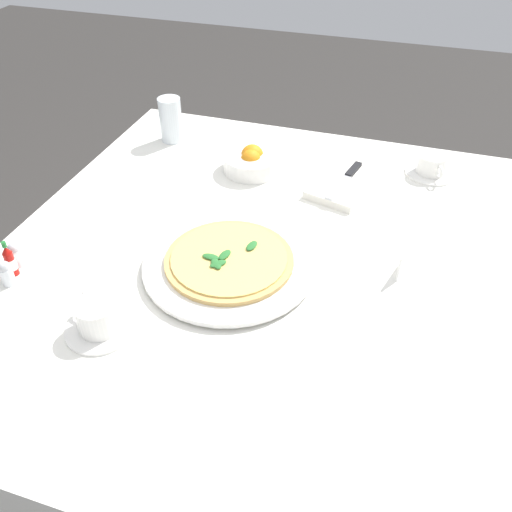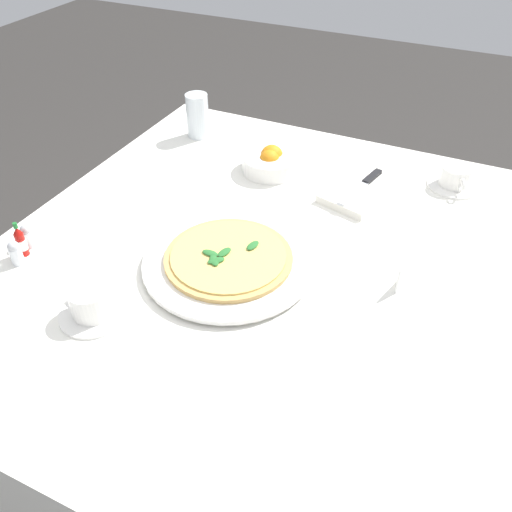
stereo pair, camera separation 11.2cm
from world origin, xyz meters
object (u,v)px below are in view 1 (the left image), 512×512
Objects in this scene: coffee_cup_far_right at (432,166)px; dinner_knife at (346,179)px; pepper_shaker at (16,255)px; salt_shaker at (7,274)px; pizza at (229,259)px; menu_card at (407,258)px; hot_sauce_bottle at (10,261)px; coffee_cup_far_left at (98,318)px; pizza_plate at (229,264)px; water_glass_near_left at (171,122)px; napkin_folded at (346,183)px; citrus_bowl at (252,161)px.

coffee_cup_far_right reaches higher than dinner_knife.
dinner_knife is at bearing 130.75° from pepper_shaker.
coffee_cup_far_right is 2.31× the size of salt_shaker.
pizza is at bearing 113.75° from salt_shaker.
menu_card is (0.29, 0.18, 0.01)m from dinner_knife.
hot_sauce_bottle reaches higher than menu_card.
pizza is at bearing 106.08° from pepper_shaker.
coffee_cup_far_right reaches higher than pizza.
pizza is 0.64m from coffee_cup_far_right.
coffee_cup_far_left reaches higher than coffee_cup_far_right.
water_glass_near_left is (-0.50, -0.36, 0.04)m from pizza_plate.
water_glass_near_left is 1.52× the size of hot_sauce_bottle.
coffee_cup_far_left is 1.00× the size of coffee_cup_far_right.
pizza_plate is 4.33× the size of hot_sauce_bottle.
napkin_folded is 0.82m from salt_shaker.
citrus_bowl reaches higher than dinner_knife.
hot_sauce_bottle is at bearing -70.08° from pizza.
pizza_plate is 0.43m from dinner_knife.
hot_sauce_bottle is 1.48× the size of salt_shaker.
water_glass_near_left reaches higher than pizza_plate.
water_glass_near_left is at bearing -144.36° from pizza_plate.
coffee_cup_far_right is at bearing 105.07° from citrus_bowl.
napkin_folded is at bearing 156.44° from pizza.
citrus_bowl is at bearing -79.18° from dinner_knife.
coffee_cup_far_left reaches higher than menu_card.
pizza_plate is 2.76× the size of coffee_cup_far_left.
hot_sauce_bottle is at bearing -5.34° from water_glass_near_left.
pizza_plate is 0.41m from citrus_bowl.
pepper_shaker is 0.81m from menu_card.
pepper_shaker is at bearing 121.56° from menu_card.
menu_card is (0.42, -0.03, 0.00)m from coffee_cup_far_right.
menu_card is at bearing 107.21° from pizza.
coffee_cup_far_right and salt_shaker have the same top height.
menu_card is at bearing 46.78° from napkin_folded.
pizza is at bearing 122.17° from menu_card.
dinner_knife is at bearing 46.81° from menu_card.
pepper_shaker is at bearing -51.11° from coffee_cup_far_right.
salt_shaker is (0.18, -0.41, 0.01)m from pizza_plate.
pizza is 3.04× the size of menu_card.
pepper_shaker is at bearing -33.38° from citrus_bowl.
menu_card is at bearing 110.80° from salt_shaker.
water_glass_near_left is at bearing 76.07° from menu_card.
hot_sauce_bottle is (0.54, -0.59, 0.01)m from dinner_knife.
pizza is at bearing -8.29° from napkin_folded.
water_glass_near_left is 0.65× the size of dinner_knife.
dinner_knife is (0.13, -0.20, -0.00)m from coffee_cup_far_right.
pizza is at bearing 109.92° from hot_sauce_bottle.
coffee_cup_far_right is 1.48× the size of menu_card.
water_glass_near_left reaches higher than menu_card.
menu_card is (-0.34, 0.52, 0.00)m from coffee_cup_far_left.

